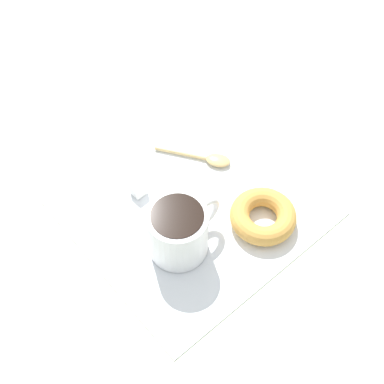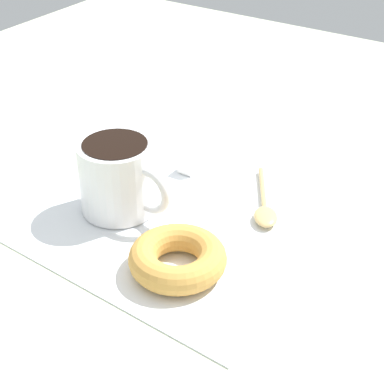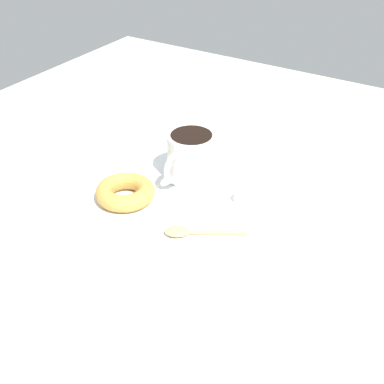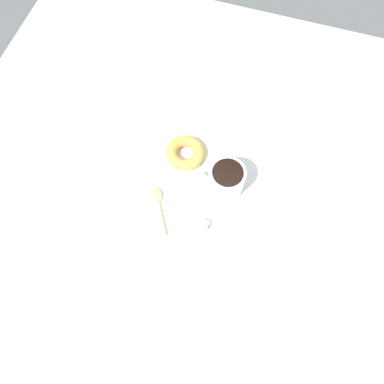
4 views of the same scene
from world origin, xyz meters
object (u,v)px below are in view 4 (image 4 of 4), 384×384
object	(u,v)px
donut	(185,153)
sugar_cube	(204,225)
coffee_cup	(225,180)
spoon	(158,200)

from	to	relation	value
donut	sugar_cube	world-z (taller)	donut
coffee_cup	donut	size ratio (longest dim) A/B	1.20
donut	sugar_cube	bearing A→B (deg)	120.48
coffee_cup	donut	distance (cm)	12.04
donut	sugar_cube	size ratio (longest dim) A/B	4.93
coffee_cup	sugar_cube	bearing A→B (deg)	80.56
coffee_cup	donut	world-z (taller)	coffee_cup
donut	spoon	distance (cm)	12.78
spoon	sugar_cube	world-z (taller)	sugar_cube
coffee_cup	spoon	world-z (taller)	coffee_cup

